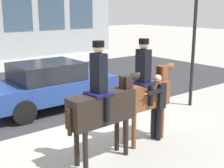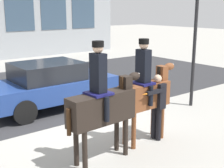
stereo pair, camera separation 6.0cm
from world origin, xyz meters
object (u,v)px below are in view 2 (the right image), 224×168
at_px(mounted_horse_companion, 146,91).
at_px(street_car_near_lane, 50,84).
at_px(mounted_horse_lead, 103,104).
at_px(traffic_light, 197,17).
at_px(pedestrian_bystander, 157,102).

height_order(mounted_horse_companion, street_car_near_lane, mounted_horse_companion).
distance_m(mounted_horse_lead, mounted_horse_companion, 1.42).
distance_m(mounted_horse_lead, traffic_light, 5.14).
distance_m(pedestrian_bystander, traffic_light, 3.79).
xyz_separation_m(pedestrian_bystander, street_car_near_lane, (-0.87, 3.96, -0.18)).
bearing_deg(street_car_near_lane, pedestrian_bystander, -77.67).
height_order(mounted_horse_lead, traffic_light, traffic_light).
relative_size(mounted_horse_lead, pedestrian_bystander, 1.56).
bearing_deg(traffic_light, mounted_horse_lead, -164.92).
bearing_deg(mounted_horse_lead, street_car_near_lane, 76.19).
bearing_deg(traffic_light, mounted_horse_companion, -161.34).
distance_m(pedestrian_bystander, street_car_near_lane, 4.06).
bearing_deg(pedestrian_bystander, traffic_light, -159.36).
xyz_separation_m(mounted_horse_lead, pedestrian_bystander, (1.69, 0.04, -0.29)).
bearing_deg(mounted_horse_lead, traffic_light, 12.85).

